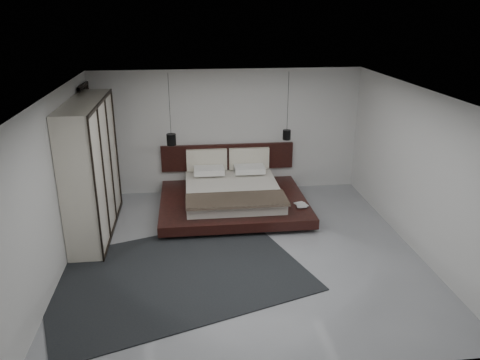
{
  "coord_description": "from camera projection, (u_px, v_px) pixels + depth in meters",
  "views": [
    {
      "loc": [
        -0.9,
        -7.25,
        4.05
      ],
      "look_at": [
        0.07,
        1.2,
        0.9
      ],
      "focal_mm": 35.0,
      "sensor_mm": 36.0,
      "label": 1
    }
  ],
  "objects": [
    {
      "name": "wall_right",
      "position": [
        416.0,
        170.0,
        8.1
      ],
      "size": [
        0.0,
        6.0,
        6.0
      ],
      "primitive_type": "plane",
      "rotation": [
        1.57,
        0.0,
        -1.57
      ],
      "color": "silver",
      "rests_on": "floor"
    },
    {
      "name": "rug",
      "position": [
        175.0,
        274.0,
        7.54
      ],
      "size": [
        4.7,
        3.97,
        0.02
      ],
      "primitive_type": "cube",
      "rotation": [
        0.0,
        0.0,
        0.32
      ],
      "color": "black",
      "rests_on": "floor"
    },
    {
      "name": "lattice_screen",
      "position": [
        90.0,
        147.0,
        9.77
      ],
      "size": [
        0.05,
        0.9,
        2.6
      ],
      "primitive_type": "cube",
      "color": "black",
      "rests_on": "floor"
    },
    {
      "name": "pendant_left",
      "position": [
        171.0,
        139.0,
        9.86
      ],
      "size": [
        0.2,
        0.2,
        1.5
      ],
      "color": "black",
      "rests_on": "ceiling"
    },
    {
      "name": "pendant_right",
      "position": [
        287.0,
        135.0,
        10.12
      ],
      "size": [
        0.17,
        0.17,
        1.46
      ],
      "color": "black",
      "rests_on": "ceiling"
    },
    {
      "name": "bed",
      "position": [
        232.0,
        195.0,
        9.92
      ],
      "size": [
        3.02,
        2.49,
        1.12
      ],
      "color": "black",
      "rests_on": "floor"
    },
    {
      "name": "wall_left",
      "position": [
        57.0,
        184.0,
        7.45
      ],
      "size": [
        0.0,
        6.0,
        6.0
      ],
      "primitive_type": "plane",
      "rotation": [
        1.57,
        0.0,
        1.57
      ],
      "color": "silver",
      "rests_on": "floor"
    },
    {
      "name": "wall_front",
      "position": [
        278.0,
        272.0,
        4.98
      ],
      "size": [
        6.0,
        0.0,
        6.0
      ],
      "primitive_type": "plane",
      "rotation": [
        -1.57,
        0.0,
        0.0
      ],
      "color": "silver",
      "rests_on": "floor"
    },
    {
      "name": "book_upper",
      "position": [
        296.0,
        205.0,
        9.38
      ],
      "size": [
        0.22,
        0.28,
        0.02
      ],
      "primitive_type": "imported",
      "rotation": [
        0.0,
        0.0,
        -0.07
      ],
      "color": "#99724C",
      "rests_on": "book_lower"
    },
    {
      "name": "wall_back",
      "position": [
        228.0,
        132.0,
        10.57
      ],
      "size": [
        6.0,
        0.0,
        6.0
      ],
      "primitive_type": "plane",
      "rotation": [
        1.57,
        0.0,
        0.0
      ],
      "color": "silver",
      "rests_on": "floor"
    },
    {
      "name": "wardrobe",
      "position": [
        91.0,
        169.0,
        8.61
      ],
      "size": [
        0.6,
        2.56,
        2.51
      ],
      "color": "beige",
      "rests_on": "floor"
    },
    {
      "name": "floor",
      "position": [
        244.0,
        251.0,
        8.26
      ],
      "size": [
        6.0,
        6.0,
        0.0
      ],
      "primitive_type": "plane",
      "color": "#909398",
      "rests_on": "ground"
    },
    {
      "name": "book_lower",
      "position": [
        297.0,
        206.0,
        9.42
      ],
      "size": [
        0.28,
        0.32,
        0.03
      ],
      "primitive_type": "imported",
      "rotation": [
        0.0,
        0.0,
        0.32
      ],
      "color": "#99724C",
      "rests_on": "bed"
    },
    {
      "name": "ceiling",
      "position": [
        244.0,
        92.0,
        7.29
      ],
      "size": [
        6.0,
        6.0,
        0.0
      ],
      "primitive_type": "plane",
      "rotation": [
        3.14,
        0.0,
        0.0
      ],
      "color": "white",
      "rests_on": "wall_back"
    }
  ]
}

